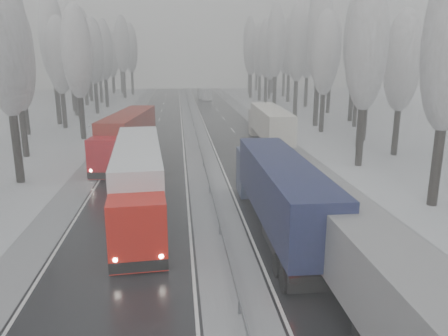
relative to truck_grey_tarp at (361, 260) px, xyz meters
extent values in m
cube|color=black|center=(0.58, 26.37, -2.29)|extent=(7.50, 200.00, 0.03)
cube|color=black|center=(-9.92, 26.37, -2.29)|extent=(7.50, 200.00, 0.03)
cube|color=#9EA1A6|center=(-4.67, 26.37, -2.29)|extent=(3.00, 200.00, 0.04)
cube|color=#9EA1A6|center=(5.53, 26.37, -2.29)|extent=(2.40, 200.00, 0.04)
cube|color=#9EA1A6|center=(-14.87, 26.37, -2.29)|extent=(2.40, 200.00, 0.04)
cube|color=slate|center=(-4.67, 26.37, -1.71)|extent=(0.06, 200.00, 0.32)
cube|color=slate|center=(-4.67, 24.37, -2.01)|extent=(0.12, 0.12, 0.60)
cube|color=slate|center=(-4.67, 56.37, -2.01)|extent=(0.12, 0.12, 0.60)
cylinder|color=black|center=(10.37, 12.04, 0.49)|extent=(0.68, 0.68, 5.60)
cylinder|color=black|center=(9.84, 23.40, 0.50)|extent=(0.68, 0.68, 5.62)
ellipsoid|color=gray|center=(9.84, 23.40, 8.53)|extent=(3.60, 3.60, 11.48)
cylinder|color=black|center=(15.35, 27.40, 0.16)|extent=(0.64, 0.64, 4.94)
ellipsoid|color=gray|center=(15.35, 27.40, 7.22)|extent=(3.60, 3.60, 10.09)
cylinder|color=black|center=(13.23, 31.54, 0.35)|extent=(0.66, 0.66, 5.32)
ellipsoid|color=gray|center=(13.23, 31.54, 7.96)|extent=(3.60, 3.60, 10.88)
cylinder|color=black|center=(15.45, 35.54, 0.85)|extent=(0.72, 0.72, 6.31)
ellipsoid|color=gray|center=(15.45, 35.54, 9.87)|extent=(3.60, 3.60, 12.90)
cylinder|color=black|center=(12.35, 41.97, 0.38)|extent=(0.67, 0.67, 5.38)
ellipsoid|color=gray|center=(12.35, 41.97, 8.06)|extent=(3.60, 3.60, 10.98)
cylinder|color=black|center=(18.64, 45.97, -0.01)|extent=(0.62, 0.62, 4.59)
ellipsoid|color=gray|center=(18.64, 45.97, 6.55)|extent=(3.60, 3.60, 9.39)
cylinder|color=black|center=(13.23, 47.39, 1.16)|extent=(0.76, 0.76, 6.95)
ellipsoid|color=gray|center=(13.23, 47.39, 11.09)|extent=(3.60, 3.60, 14.19)
cylinder|color=black|center=(20.14, 51.39, 0.99)|extent=(0.74, 0.74, 6.59)
ellipsoid|color=gray|center=(20.14, 51.39, 10.40)|extent=(3.60, 3.60, 13.46)
cylinder|color=black|center=(12.89, 57.64, 0.87)|extent=(0.72, 0.72, 6.37)
ellipsoid|color=gray|center=(12.89, 57.64, 9.97)|extent=(3.60, 3.60, 13.01)
cylinder|color=black|center=(20.04, 61.64, 0.68)|extent=(0.70, 0.70, 5.97)
ellipsoid|color=gray|center=(20.04, 61.64, 9.21)|extent=(3.60, 3.60, 12.20)
cylinder|color=black|center=(11.67, 68.32, 1.02)|extent=(0.74, 0.74, 6.65)
ellipsoid|color=gray|center=(11.67, 68.32, 10.52)|extent=(3.60, 3.60, 13.59)
cylinder|color=black|center=(19.04, 72.32, 0.76)|extent=(0.71, 0.71, 6.14)
ellipsoid|color=gray|center=(19.04, 72.32, 9.53)|extent=(3.60, 3.60, 12.54)
cylinder|color=black|center=(11.89, 78.07, 0.72)|extent=(0.71, 0.71, 6.05)
ellipsoid|color=gray|center=(11.89, 78.07, 9.37)|extent=(3.60, 3.60, 12.37)
cylinder|color=black|center=(17.81, 82.07, 0.84)|extent=(0.72, 0.72, 6.30)
ellipsoid|color=gray|center=(17.81, 82.07, 9.84)|extent=(3.60, 3.60, 12.87)
cylinder|color=black|center=(11.96, 85.58, 0.63)|extent=(0.70, 0.70, 5.88)
ellipsoid|color=gray|center=(11.96, 85.58, 9.02)|extent=(3.60, 3.60, 12.00)
cylinder|color=black|center=(15.10, 89.58, 0.12)|extent=(0.64, 0.64, 4.86)
ellipsoid|color=gray|center=(15.10, 89.58, 7.06)|extent=(3.60, 3.60, 9.92)
cylinder|color=black|center=(11.06, 92.69, 0.68)|extent=(0.70, 0.70, 5.98)
ellipsoid|color=gray|center=(11.06, 92.69, 9.22)|extent=(3.60, 3.60, 12.21)
cylinder|color=black|center=(20.27, 96.69, 0.78)|extent=(0.71, 0.71, 6.19)
ellipsoid|color=gray|center=(20.27, 96.69, 9.62)|extent=(3.60, 3.60, 12.64)
cylinder|color=black|center=(12.37, 102.53, 1.12)|extent=(0.75, 0.75, 6.86)
ellipsoid|color=gray|center=(12.37, 102.53, 10.92)|extent=(3.60, 3.60, 14.01)
cylinder|color=black|center=(19.35, 106.53, 0.47)|extent=(0.68, 0.68, 5.55)
ellipsoid|color=gray|center=(19.35, 106.53, 8.39)|extent=(3.60, 3.60, 11.33)
cylinder|color=black|center=(14.06, 113.10, 0.74)|extent=(0.71, 0.71, 6.09)
ellipsoid|color=gray|center=(14.06, 113.10, 9.44)|extent=(3.60, 3.60, 12.45)
cylinder|color=black|center=(16.88, 117.10, 0.43)|extent=(0.67, 0.67, 5.49)
ellipsoid|color=gray|center=(16.88, 117.10, 8.27)|extent=(3.60, 3.60, 11.21)
cylinder|color=black|center=(-19.80, 20.94, 0.61)|extent=(0.69, 0.69, 5.83)
ellipsoid|color=gray|center=(-19.80, 20.94, 8.94)|extent=(3.60, 3.60, 11.92)
cylinder|color=black|center=(-22.42, 30.57, 0.21)|extent=(0.65, 0.65, 5.03)
ellipsoid|color=gray|center=(-22.42, 30.57, 7.39)|extent=(3.60, 3.60, 10.28)
cylinder|color=black|center=(-18.61, 40.10, 0.41)|extent=(0.67, 0.67, 5.44)
ellipsoid|color=gray|center=(-18.61, 40.10, 8.18)|extent=(3.60, 3.60, 11.11)
cylinder|color=black|center=(-26.52, 44.10, 0.55)|extent=(0.69, 0.69, 5.72)
ellipsoid|color=gray|center=(-26.52, 44.10, 8.73)|extent=(3.60, 3.60, 11.69)
cylinder|color=black|center=(-22.93, 49.08, 0.30)|extent=(0.66, 0.66, 5.23)
ellipsoid|color=gray|center=(-22.93, 49.08, 7.77)|extent=(3.60, 3.60, 10.68)
cylinder|color=black|center=(-24.72, 53.08, 0.99)|extent=(0.74, 0.74, 6.60)
ellipsoid|color=gray|center=(-24.72, 53.08, 10.43)|extent=(3.60, 3.60, 13.49)
cylinder|color=black|center=(-22.83, 58.72, 0.27)|extent=(0.65, 0.65, 5.16)
ellipsoid|color=gray|center=(-22.83, 58.72, 7.65)|extent=(3.60, 3.60, 10.54)
cylinder|color=black|center=(-24.22, 62.72, 0.59)|extent=(0.69, 0.69, 5.79)
ellipsoid|color=gray|center=(-24.22, 62.72, 8.87)|extent=(3.60, 3.60, 11.84)
cylinder|color=black|center=(-21.25, 65.48, 0.51)|extent=(0.68, 0.68, 5.64)
ellipsoid|color=gray|center=(-21.25, 65.48, 8.58)|extent=(3.60, 3.60, 11.53)
cylinder|color=black|center=(-26.09, 69.48, 0.97)|extent=(0.73, 0.73, 6.56)
ellipsoid|color=gray|center=(-26.09, 69.48, 10.34)|extent=(3.60, 3.60, 13.40)
cylinder|color=black|center=(-21.00, 75.56, 0.59)|extent=(0.69, 0.69, 5.79)
ellipsoid|color=gray|center=(-21.00, 75.56, 8.87)|extent=(3.60, 3.60, 11.84)
cylinder|color=black|center=(-25.76, 79.56, 1.01)|extent=(0.74, 0.74, 6.65)
ellipsoid|color=gray|center=(-25.76, 79.56, 10.51)|extent=(3.60, 3.60, 13.58)
cylinder|color=black|center=(-23.60, 84.90, 0.25)|extent=(0.65, 0.65, 5.12)
ellipsoid|color=gray|center=(-23.60, 84.90, 7.57)|extent=(3.60, 3.60, 10.46)
cylinder|color=black|center=(-26.49, 88.90, 0.61)|extent=(0.69, 0.69, 5.84)
ellipsoid|color=gray|center=(-26.49, 88.90, 8.95)|extent=(3.60, 3.60, 11.92)
cylinder|color=black|center=(-19.74, 95.70, 1.03)|extent=(0.74, 0.74, 6.67)
ellipsoid|color=gray|center=(-19.74, 95.70, 10.56)|extent=(3.60, 3.60, 13.63)
cylinder|color=black|center=(-28.87, 99.70, 0.84)|extent=(0.72, 0.72, 6.31)
ellipsoid|color=gray|center=(-28.87, 99.70, 9.85)|extent=(3.60, 3.60, 12.88)
cylinder|color=black|center=(-18.72, 105.09, 0.83)|extent=(0.72, 0.72, 6.29)
ellipsoid|color=gray|center=(-18.72, 105.09, 9.82)|extent=(3.60, 3.60, 12.84)
cylinder|color=black|center=(-24.33, 109.09, 0.12)|extent=(0.64, 0.64, 4.86)
ellipsoid|color=gray|center=(-24.33, 109.09, 7.06)|extent=(3.60, 3.60, 9.92)
cylinder|color=black|center=(-22.23, 111.68, 1.01)|extent=(0.74, 0.74, 6.63)
ellipsoid|color=gray|center=(-22.23, 111.68, 10.47)|extent=(3.60, 3.60, 13.54)
cylinder|color=black|center=(-25.00, 115.68, 0.58)|extent=(0.69, 0.69, 5.79)
ellipsoid|color=gray|center=(-25.00, 115.68, 8.85)|extent=(3.60, 3.60, 11.82)
cube|color=#4F4F54|center=(0.05, 6.46, -0.72)|extent=(2.43, 2.53, 2.89)
cube|color=black|center=(0.07, 7.67, -0.04)|extent=(2.22, 0.12, 0.96)
cube|color=black|center=(0.07, 7.76, -1.87)|extent=(2.41, 0.17, 0.48)
cube|color=slate|center=(-0.01, -1.07, 0.30)|extent=(2.57, 12.56, 2.70)
cylinder|color=black|center=(-0.96, 5.70, -1.81)|extent=(0.35, 1.01, 1.00)
cylinder|color=black|center=(1.06, 5.68, -1.81)|extent=(0.35, 1.01, 1.00)
sphere|color=white|center=(-0.85, 7.80, -1.49)|extent=(0.21, 0.21, 0.21)
sphere|color=white|center=(0.98, 7.78, -1.49)|extent=(0.21, 0.21, 0.21)
cube|color=#1D2749|center=(-1.27, 15.97, -0.53)|extent=(2.71, 2.81, 3.24)
cube|color=black|center=(-1.27, 17.32, 0.23)|extent=(2.48, 0.12, 1.08)
cube|color=black|center=(-1.27, 17.43, -1.82)|extent=(2.70, 0.17, 0.54)
cube|color=#151D39|center=(-1.30, 7.55, 0.61)|extent=(2.79, 14.04, 3.02)
cube|color=black|center=(-1.32, 0.48, -1.71)|extent=(2.48, 0.14, 0.49)
cube|color=black|center=(-1.31, 3.67, -1.50)|extent=(2.39, 5.94, 0.49)
cube|color=black|center=(-1.32, 1.08, -1.93)|extent=(2.48, 0.07, 0.65)
cylinder|color=black|center=(-2.41, 15.11, -1.75)|extent=(0.38, 1.12, 1.12)
cylinder|color=black|center=(-0.14, 15.11, -1.75)|extent=(0.38, 1.12, 1.12)
cylinder|color=black|center=(-2.44, 3.24, -1.75)|extent=(0.38, 1.12, 1.12)
cylinder|color=black|center=(-0.18, 3.23, -1.75)|extent=(0.38, 1.12, 1.12)
cylinder|color=black|center=(-2.45, 1.83, -1.75)|extent=(0.38, 1.12, 1.12)
cylinder|color=black|center=(-0.18, 1.83, -1.75)|extent=(0.38, 1.12, 1.12)
sphere|color=#FF0C05|center=(-2.34, 0.41, -0.85)|extent=(0.22, 0.22, 0.22)
sphere|color=#FF0C05|center=(-0.29, 0.40, -0.85)|extent=(0.22, 0.22, 0.22)
sphere|color=white|center=(-2.29, 17.47, -1.39)|extent=(0.24, 0.24, 0.24)
sphere|color=white|center=(-0.24, 17.46, -1.39)|extent=(0.24, 0.24, 0.24)
cube|color=#B4AC9F|center=(3.61, 40.72, -0.55)|extent=(2.75, 2.85, 3.19)
cube|color=black|center=(3.66, 42.05, 0.19)|extent=(2.45, 0.19, 1.06)
cube|color=black|center=(3.66, 42.16, -1.83)|extent=(2.66, 0.25, 0.53)
cube|color=beige|center=(3.33, 32.43, 0.56)|extent=(3.18, 13.90, 2.98)
cube|color=black|center=(3.09, 25.47, -1.72)|extent=(2.45, 0.21, 0.48)
cube|color=black|center=(3.20, 28.61, -1.51)|extent=(2.54, 5.92, 0.48)
cube|color=black|center=(3.11, 26.06, -1.94)|extent=(2.45, 0.15, 0.64)
cylinder|color=black|center=(2.47, 39.91, -1.76)|extent=(0.41, 1.12, 1.11)
cylinder|color=black|center=(4.70, 39.83, -1.76)|extent=(0.41, 1.12, 1.11)
cylinder|color=black|center=(2.07, 28.22, -1.76)|extent=(0.41, 1.12, 1.11)
cylinder|color=black|center=(4.30, 28.15, -1.76)|extent=(0.41, 1.12, 1.11)
cylinder|color=black|center=(2.02, 26.84, -1.76)|extent=(0.41, 1.12, 1.11)
cylinder|color=black|center=(4.25, 26.76, -1.76)|extent=(0.41, 1.12, 1.11)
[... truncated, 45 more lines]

